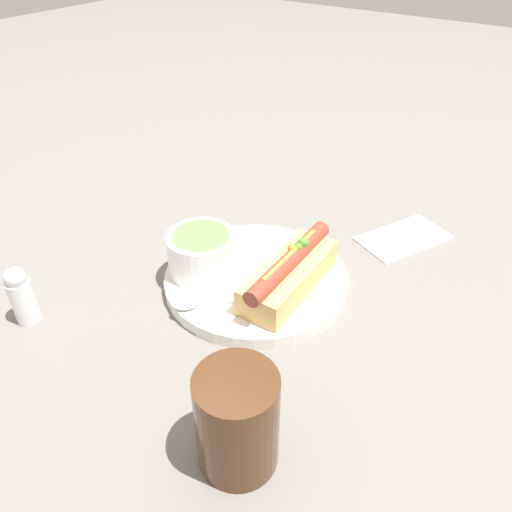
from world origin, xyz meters
name	(u,v)px	position (x,y,z in m)	size (l,w,h in m)	color
ground_plane	(256,284)	(0.00, 0.00, 0.00)	(4.00, 4.00, 0.00)	slate
dinner_plate	(256,279)	(0.00, 0.00, 0.01)	(0.26, 0.26, 0.02)	white
hot_dog	(290,272)	(0.00, -0.05, 0.04)	(0.19, 0.07, 0.07)	#DBAD60
soup_bowl	(202,251)	(-0.03, 0.07, 0.05)	(0.10, 0.10, 0.06)	white
spoon	(206,303)	(-0.09, 0.02, 0.02)	(0.12, 0.13, 0.01)	#B7B7BC
drinking_glass	(237,421)	(-0.23, -0.14, 0.06)	(0.08, 0.08, 0.11)	#4C2D19
napkin	(403,237)	(0.23, -0.13, 0.00)	(0.17, 0.14, 0.01)	white
salt_shaker	(21,295)	(-0.23, 0.20, 0.04)	(0.03, 0.03, 0.08)	silver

